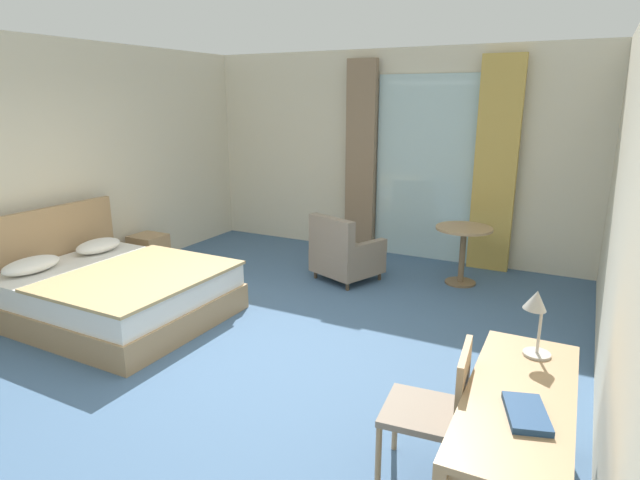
{
  "coord_description": "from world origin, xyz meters",
  "views": [
    {
      "loc": [
        2.58,
        -3.48,
        2.22
      ],
      "look_at": [
        0.47,
        0.59,
        0.97
      ],
      "focal_mm": 29.36,
      "sensor_mm": 36.0,
      "label": 1
    }
  ],
  "objects_px": {
    "bed": "(113,291)",
    "closed_book": "(526,413)",
    "desk_chair": "(438,406)",
    "round_cafe_table": "(463,242)",
    "desk_lamp": "(536,310)",
    "armchair_by_window": "(344,254)",
    "nightstand": "(149,252)",
    "writing_desk": "(518,410)"
  },
  "relations": [
    {
      "from": "nightstand",
      "to": "desk_lamp",
      "type": "distance_m",
      "value": 5.26
    },
    {
      "from": "bed",
      "to": "desk_lamp",
      "type": "relative_size",
      "value": 5.21
    },
    {
      "from": "nightstand",
      "to": "writing_desk",
      "type": "bearing_deg",
      "value": -24.64
    },
    {
      "from": "writing_desk",
      "to": "desk_chair",
      "type": "relative_size",
      "value": 1.66
    },
    {
      "from": "bed",
      "to": "round_cafe_table",
      "type": "distance_m",
      "value": 4.02
    },
    {
      "from": "desk_chair",
      "to": "closed_book",
      "type": "xyz_separation_m",
      "value": [
        0.48,
        -0.24,
        0.25
      ]
    },
    {
      "from": "desk_chair",
      "to": "armchair_by_window",
      "type": "bearing_deg",
      "value": 123.39
    },
    {
      "from": "bed",
      "to": "nightstand",
      "type": "bearing_deg",
      "value": 121.91
    },
    {
      "from": "armchair_by_window",
      "to": "round_cafe_table",
      "type": "xyz_separation_m",
      "value": [
        1.33,
        0.55,
        0.19
      ]
    },
    {
      "from": "bed",
      "to": "desk_chair",
      "type": "xyz_separation_m",
      "value": [
        3.64,
        -0.87,
        0.22
      ]
    },
    {
      "from": "desk_lamp",
      "to": "armchair_by_window",
      "type": "height_order",
      "value": "desk_lamp"
    },
    {
      "from": "bed",
      "to": "armchair_by_window",
      "type": "distance_m",
      "value": 2.7
    },
    {
      "from": "writing_desk",
      "to": "desk_chair",
      "type": "distance_m",
      "value": 0.46
    },
    {
      "from": "desk_chair",
      "to": "writing_desk",
      "type": "bearing_deg",
      "value": -6.14
    },
    {
      "from": "writing_desk",
      "to": "round_cafe_table",
      "type": "relative_size",
      "value": 2.05
    },
    {
      "from": "nightstand",
      "to": "closed_book",
      "type": "relative_size",
      "value": 1.46
    },
    {
      "from": "desk_chair",
      "to": "round_cafe_table",
      "type": "distance_m",
      "value": 3.61
    },
    {
      "from": "closed_book",
      "to": "writing_desk",
      "type": "bearing_deg",
      "value": 87.35
    },
    {
      "from": "desk_chair",
      "to": "round_cafe_table",
      "type": "xyz_separation_m",
      "value": [
        -0.65,
        3.55,
        0.03
      ]
    },
    {
      "from": "bed",
      "to": "nightstand",
      "type": "xyz_separation_m",
      "value": [
        -0.83,
        1.33,
        -0.05
      ]
    },
    {
      "from": "bed",
      "to": "writing_desk",
      "type": "height_order",
      "value": "bed"
    },
    {
      "from": "desk_lamp",
      "to": "round_cafe_table",
      "type": "distance_m",
      "value": 3.32
    },
    {
      "from": "desk_chair",
      "to": "desk_lamp",
      "type": "height_order",
      "value": "desk_lamp"
    },
    {
      "from": "nightstand",
      "to": "armchair_by_window",
      "type": "bearing_deg",
      "value": 17.9
    },
    {
      "from": "writing_desk",
      "to": "closed_book",
      "type": "bearing_deg",
      "value": -75.24
    },
    {
      "from": "closed_book",
      "to": "desk_chair",
      "type": "bearing_deg",
      "value": 136.14
    },
    {
      "from": "closed_book",
      "to": "round_cafe_table",
      "type": "distance_m",
      "value": 3.97
    },
    {
      "from": "writing_desk",
      "to": "desk_lamp",
      "type": "relative_size",
      "value": 3.59
    },
    {
      "from": "nightstand",
      "to": "round_cafe_table",
      "type": "xyz_separation_m",
      "value": [
        3.81,
        1.35,
        0.29
      ]
    },
    {
      "from": "desk_chair",
      "to": "round_cafe_table",
      "type": "relative_size",
      "value": 1.23
    },
    {
      "from": "desk_lamp",
      "to": "desk_chair",
      "type": "bearing_deg",
      "value": -133.91
    },
    {
      "from": "closed_book",
      "to": "bed",
      "type": "bearing_deg",
      "value": 147.51
    },
    {
      "from": "nightstand",
      "to": "bed",
      "type": "bearing_deg",
      "value": -58.09
    },
    {
      "from": "bed",
      "to": "desk_lamp",
      "type": "height_order",
      "value": "desk_lamp"
    },
    {
      "from": "writing_desk",
      "to": "desk_lamp",
      "type": "distance_m",
      "value": 0.62
    },
    {
      "from": "desk_lamp",
      "to": "armchair_by_window",
      "type": "relative_size",
      "value": 0.45
    },
    {
      "from": "bed",
      "to": "armchair_by_window",
      "type": "bearing_deg",
      "value": 52.18
    },
    {
      "from": "bed",
      "to": "closed_book",
      "type": "bearing_deg",
      "value": -15.08
    },
    {
      "from": "bed",
      "to": "nightstand",
      "type": "distance_m",
      "value": 1.57
    },
    {
      "from": "nightstand",
      "to": "desk_chair",
      "type": "xyz_separation_m",
      "value": [
        4.46,
        -2.2,
        0.27
      ]
    },
    {
      "from": "nightstand",
      "to": "closed_book",
      "type": "height_order",
      "value": "closed_book"
    },
    {
      "from": "desk_chair",
      "to": "closed_book",
      "type": "relative_size",
      "value": 2.76
    }
  ]
}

